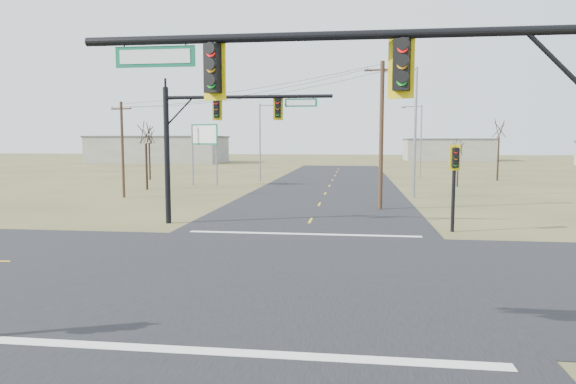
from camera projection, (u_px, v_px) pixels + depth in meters
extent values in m
plane|color=olive|center=(283.00, 271.00, 19.05)|extent=(320.00, 320.00, 0.00)
cube|color=black|center=(283.00, 271.00, 19.05)|extent=(160.00, 14.00, 0.02)
cube|color=black|center=(283.00, 271.00, 19.05)|extent=(14.00, 160.00, 0.02)
cube|color=silver|center=(239.00, 353.00, 11.64)|extent=(12.00, 0.40, 0.01)
cube|color=silver|center=(303.00, 234.00, 26.45)|extent=(12.00, 0.40, 0.01)
cylinder|color=black|center=(332.00, 36.00, 10.68)|extent=(10.87, 0.20, 0.20)
cube|color=#0D6140|center=(155.00, 57.00, 11.21)|extent=(1.80, 0.05, 0.45)
cylinder|color=black|center=(167.00, 156.00, 29.70)|extent=(0.31, 0.31, 7.87)
cylinder|color=black|center=(247.00, 97.00, 28.76)|extent=(9.56, 0.20, 0.20)
cube|color=#0D6140|center=(301.00, 103.00, 28.42)|extent=(1.80, 0.05, 0.45)
cylinder|color=black|center=(454.00, 190.00, 27.04)|extent=(0.19, 0.19, 4.47)
cylinder|color=#492E1F|center=(381.00, 136.00, 35.66)|extent=(0.30, 0.30, 10.27)
cube|color=#492E1F|center=(383.00, 70.00, 35.20)|extent=(2.49, 0.55, 0.12)
cylinder|color=#492E1F|center=(123.00, 150.00, 43.30)|extent=(0.23, 0.23, 8.08)
cube|color=#492E1F|center=(121.00, 109.00, 42.96)|extent=(1.95, 0.56, 0.12)
cylinder|color=gray|center=(193.00, 155.00, 54.86)|extent=(0.18, 0.18, 6.58)
cylinder|color=gray|center=(217.00, 155.00, 54.53)|extent=(0.18, 0.18, 6.58)
cube|color=#0D6140|center=(204.00, 134.00, 54.47)|extent=(3.28, 1.39, 2.19)
cylinder|color=gray|center=(415.00, 133.00, 42.91)|extent=(0.22, 0.22, 10.90)
cylinder|color=gray|center=(401.00, 69.00, 42.55)|extent=(2.62, 0.13, 0.13)
cube|color=gray|center=(385.00, 71.00, 42.73)|extent=(0.63, 0.36, 0.20)
cylinder|color=gray|center=(421.00, 142.00, 65.03)|extent=(0.19, 0.19, 9.29)
cylinder|color=gray|center=(413.00, 107.00, 64.72)|extent=(2.23, 0.11, 0.11)
cube|color=gray|center=(404.00, 107.00, 64.87)|extent=(0.56, 0.40, 0.17)
cylinder|color=gray|center=(260.00, 143.00, 60.20)|extent=(0.18, 0.18, 9.09)
cylinder|color=gray|center=(269.00, 105.00, 59.62)|extent=(2.18, 0.11, 0.11)
cube|color=gray|center=(278.00, 106.00, 59.50)|extent=(0.52, 0.28, 0.16)
cylinder|color=black|center=(147.00, 167.00, 50.40)|extent=(0.22, 0.22, 4.54)
cylinder|color=black|center=(150.00, 161.00, 63.12)|extent=(0.21, 0.21, 4.54)
cylinder|color=black|center=(458.00, 171.00, 53.78)|extent=(0.17, 0.17, 3.31)
cylinder|color=black|center=(498.00, 159.00, 61.76)|extent=(0.23, 0.23, 5.18)
cube|color=#A6A193|center=(159.00, 150.00, 112.66)|extent=(28.00, 14.00, 5.50)
cube|color=#A6A193|center=(447.00, 150.00, 124.19)|extent=(20.00, 12.00, 5.00)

